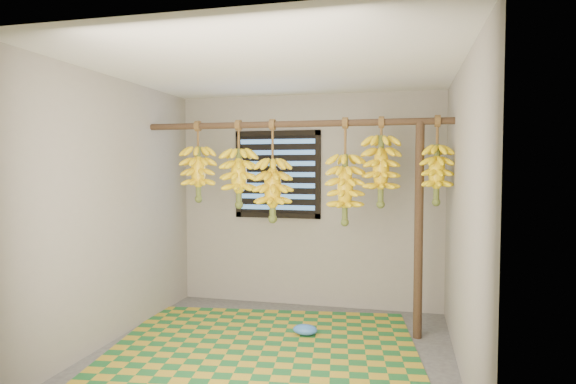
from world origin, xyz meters
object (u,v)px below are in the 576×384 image
(banana_bunch_e, at_px, (345,189))
(support_post, at_px, (419,231))
(banana_bunch_a, at_px, (198,174))
(banana_bunch_c, at_px, (273,190))
(plastic_bag, at_px, (305,330))
(banana_bunch_b, at_px, (239,178))
(banana_bunch_f, at_px, (437,174))
(woven_mat, at_px, (264,346))
(banana_bunch_d, at_px, (381,171))

(banana_bunch_e, bearing_deg, support_post, 0.00)
(banana_bunch_a, height_order, banana_bunch_c, same)
(banana_bunch_a, bearing_deg, plastic_bag, -9.64)
(banana_bunch_c, relative_size, banana_bunch_e, 0.99)
(banana_bunch_b, bearing_deg, banana_bunch_f, 0.00)
(woven_mat, relative_size, banana_bunch_a, 3.26)
(support_post, bearing_deg, banana_bunch_e, 180.00)
(woven_mat, relative_size, banana_bunch_f, 3.29)
(support_post, relative_size, banana_bunch_a, 2.46)
(support_post, height_order, banana_bunch_c, banana_bunch_c)
(banana_bunch_b, bearing_deg, banana_bunch_a, 180.00)
(woven_mat, xyz_separation_m, banana_bunch_c, (-0.07, 0.55, 1.36))
(banana_bunch_b, bearing_deg, banana_bunch_c, 0.00)
(woven_mat, bearing_deg, banana_bunch_e, 40.71)
(banana_bunch_d, bearing_deg, support_post, -0.00)
(banana_bunch_e, height_order, banana_bunch_f, same)
(banana_bunch_b, relative_size, banana_bunch_d, 1.04)
(banana_bunch_c, height_order, banana_bunch_e, same)
(plastic_bag, height_order, banana_bunch_e, banana_bunch_e)
(banana_bunch_a, relative_size, banana_bunch_d, 0.97)
(plastic_bag, height_order, banana_bunch_d, banana_bunch_d)
(plastic_bag, xyz_separation_m, banana_bunch_d, (0.68, 0.20, 1.49))
(banana_bunch_b, xyz_separation_m, banana_bunch_c, (0.35, 0.00, -0.12))
(banana_bunch_c, relative_size, banana_bunch_d, 1.20)
(banana_bunch_d, relative_size, banana_bunch_e, 0.82)
(banana_bunch_e, bearing_deg, banana_bunch_d, 0.00)
(woven_mat, bearing_deg, banana_bunch_f, 20.50)
(banana_bunch_b, height_order, banana_bunch_e, same)
(banana_bunch_e, bearing_deg, banana_bunch_a, 180.00)
(plastic_bag, height_order, banana_bunch_f, banana_bunch_f)
(support_post, distance_m, banana_bunch_c, 1.44)
(banana_bunch_c, bearing_deg, banana_bunch_a, 180.00)
(banana_bunch_b, distance_m, banana_bunch_e, 1.07)
(banana_bunch_a, distance_m, banana_bunch_f, 2.33)
(plastic_bag, height_order, banana_bunch_b, banana_bunch_b)
(woven_mat, bearing_deg, banana_bunch_a, 147.41)
(plastic_bag, bearing_deg, banana_bunch_f, 9.51)
(plastic_bag, distance_m, banana_bunch_f, 1.88)
(banana_bunch_d, distance_m, banana_bunch_f, 0.50)
(banana_bunch_b, bearing_deg, banana_bunch_e, 0.00)
(plastic_bag, relative_size, banana_bunch_c, 0.24)
(banana_bunch_c, bearing_deg, woven_mat, -82.46)
(banana_bunch_d, bearing_deg, banana_bunch_c, 180.00)
(support_post, distance_m, plastic_bag, 1.40)
(plastic_bag, distance_m, banana_bunch_c, 1.37)
(banana_bunch_d, relative_size, banana_bunch_f, 1.04)
(support_post, bearing_deg, banana_bunch_c, 180.00)
(support_post, relative_size, banana_bunch_b, 2.32)
(banana_bunch_f, bearing_deg, banana_bunch_e, -180.00)
(support_post, relative_size, woven_mat, 0.76)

